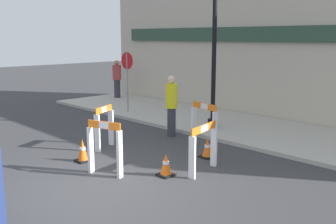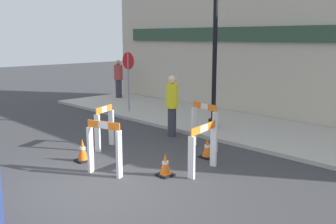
{
  "view_description": "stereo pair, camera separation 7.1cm",
  "coord_description": "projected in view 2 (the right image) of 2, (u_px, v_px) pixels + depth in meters",
  "views": [
    {
      "loc": [
        5.77,
        -3.39,
        2.73
      ],
      "look_at": [
        -0.66,
        2.86,
        1.0
      ],
      "focal_mm": 42.0,
      "sensor_mm": 36.0,
      "label": 1
    },
    {
      "loc": [
        5.82,
        -3.34,
        2.73
      ],
      "look_at": [
        -0.66,
        2.86,
        1.0
      ],
      "focal_mm": 42.0,
      "sensor_mm": 36.0,
      "label": 2
    }
  ],
  "objects": [
    {
      "name": "person_worker",
      "position": [
        172.0,
        104.0,
        10.76
      ],
      "size": [
        0.45,
        0.45,
        1.69
      ],
      "rotation": [
        0.0,
        0.0,
        -1.0
      ],
      "color": "#33333D",
      "rests_on": "ground_plane"
    },
    {
      "name": "barricade_1",
      "position": [
        104.0,
        126.0,
        9.67
      ],
      "size": [
        0.41,
        0.71,
        1.06
      ],
      "rotation": [
        0.0,
        0.0,
        5.13
      ],
      "color": "white",
      "rests_on": "ground_plane"
    },
    {
      "name": "traffic_cone_0",
      "position": [
        165.0,
        165.0,
        7.79
      ],
      "size": [
        0.3,
        0.3,
        0.46
      ],
      "color": "black",
      "rests_on": "ground_plane"
    },
    {
      "name": "person_pedestrian",
      "position": [
        118.0,
        78.0,
        17.06
      ],
      "size": [
        0.42,
        0.42,
        1.62
      ],
      "rotation": [
        0.0,
        0.0,
        3.01
      ],
      "color": "#33333D",
      "rests_on": "sidewalk_slab"
    },
    {
      "name": "ground_plane",
      "position": [
        77.0,
        194.0,
        6.92
      ],
      "size": [
        60.0,
        60.0,
        0.0
      ],
      "primitive_type": "plane",
      "color": "#38383A"
    },
    {
      "name": "storefront_facade",
      "position": [
        306.0,
        36.0,
        11.82
      ],
      "size": [
        18.0,
        0.22,
        5.5
      ],
      "color": "#BCB29E",
      "rests_on": "ground_plane"
    },
    {
      "name": "sidewalk_slab",
      "position": [
        269.0,
        133.0,
        11.13
      ],
      "size": [
        18.0,
        3.42,
        0.1
      ],
      "color": "#ADA89E",
      "rests_on": "ground_plane"
    },
    {
      "name": "barricade_0",
      "position": [
        204.0,
        125.0,
        9.59
      ],
      "size": [
        0.84,
        0.25,
        1.14
      ],
      "rotation": [
        0.0,
        0.0,
        3.0
      ],
      "color": "white",
      "rests_on": "ground_plane"
    },
    {
      "name": "barricade_2",
      "position": [
        104.0,
        147.0,
        7.77
      ],
      "size": [
        0.76,
        0.37,
        1.1
      ],
      "rotation": [
        0.0,
        0.0,
        6.61
      ],
      "color": "white",
      "rests_on": "ground_plane"
    },
    {
      "name": "traffic_cone_1",
      "position": [
        207.0,
        148.0,
        8.95
      ],
      "size": [
        0.3,
        0.3,
        0.46
      ],
      "color": "black",
      "rests_on": "ground_plane"
    },
    {
      "name": "stop_sign",
      "position": [
        128.0,
        72.0,
        13.8
      ],
      "size": [
        0.6,
        0.06,
        2.09
      ],
      "rotation": [
        0.0,
        0.0,
        3.17
      ],
      "color": "gray",
      "rests_on": "sidewalk_slab"
    },
    {
      "name": "barricade_3",
      "position": [
        203.0,
        146.0,
        7.93
      ],
      "size": [
        0.33,
        0.98,
        1.0
      ],
      "rotation": [
        0.0,
        0.0,
        8.07
      ],
      "color": "white",
      "rests_on": "ground_plane"
    },
    {
      "name": "traffic_cone_2",
      "position": [
        83.0,
        151.0,
        8.7
      ],
      "size": [
        0.3,
        0.3,
        0.51
      ],
      "color": "black",
      "rests_on": "ground_plane"
    }
  ]
}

